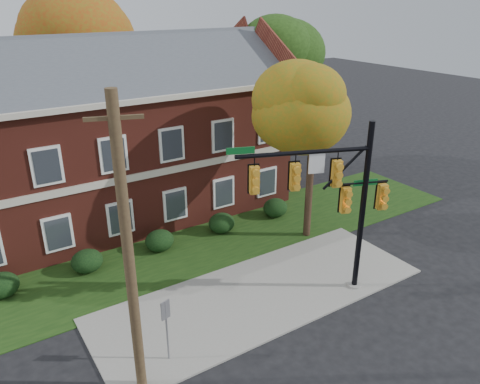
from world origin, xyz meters
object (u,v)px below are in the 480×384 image
tree_right_rear (275,52)px  utility_pole (128,256)px  sign_post (166,321)px  hedge_far_left (1,285)px  hedge_far_right (275,208)px  tree_near_right (320,108)px  hedge_left (87,261)px  apartment_building (114,127)px  hedge_center (160,241)px  hedge_right (222,223)px  traffic_signal (333,193)px  tree_far_rear (87,40)px

tree_right_rear → utility_pole: tree_right_rear is taller
sign_post → hedge_far_left: bearing=105.1°
hedge_far_right → tree_near_right: bearing=-85.5°
hedge_left → sign_post: (0.67, -7.09, 1.11)m
hedge_far_right → apartment_building: bearing=143.1°
hedge_far_left → hedge_left: 3.50m
hedge_left → hedge_center: same height
tree_near_right → utility_pole: size_ratio=0.91×
hedge_far_right → tree_near_right: size_ratio=0.16×
tree_near_right → hedge_left: bearing=165.2°
hedge_right → apartment_building: bearing=123.7°
tree_near_right → sign_post: bearing=-157.1°
hedge_center → sign_post: 7.71m
tree_right_rear → traffic_signal: tree_right_rear is taller
hedge_left → sign_post: sign_post is taller
hedge_center → hedge_far_right: bearing=0.0°
tree_right_rear → sign_post: 20.41m
hedge_center → tree_right_rear: (11.31, 6.11, 7.60)m
hedge_far_left → sign_post: 8.30m
hedge_far_left → hedge_far_right: size_ratio=1.00×
traffic_signal → utility_pole: size_ratio=0.77×
hedge_center → traffic_signal: size_ratio=0.19×
sign_post → tree_right_rear: bearing=27.6°
hedge_far_right → utility_pole: (-11.05, -7.70, 4.24)m
hedge_far_left → utility_pole: size_ratio=0.15×
sign_post → hedge_right: bearing=32.8°
hedge_center → hedge_far_right: 7.00m
traffic_signal → sign_post: traffic_signal is taller
apartment_building → hedge_center: (0.00, -5.25, -4.46)m
hedge_center → tree_near_right: (7.22, -2.83, 6.14)m
hedge_left → sign_post: bearing=-84.6°
hedge_far_left → hedge_center: (7.00, 0.00, 0.00)m
tree_right_rear → tree_far_rear: tree_far_rear is taller
hedge_center → sign_post: (-2.83, -7.09, 1.11)m
hedge_center → hedge_right: same height
hedge_left → tree_far_rear: (4.84, 13.09, 8.32)m
traffic_signal → sign_post: size_ratio=3.00×
apartment_building → hedge_center: 6.89m
hedge_left → tree_near_right: 12.68m
tree_near_right → tree_far_rear: tree_far_rear is taller
tree_right_rear → tree_far_rear: 12.20m
hedge_right → hedge_far_left: bearing=180.0°
hedge_right → sign_post: bearing=-131.8°
tree_far_rear → apartment_building: bearing=-99.7°
hedge_left → tree_right_rear: tree_right_rear is taller
hedge_far_left → hedge_center: same height
hedge_left → tree_right_rear: bearing=22.4°
sign_post → apartment_building: bearing=61.7°
hedge_left → tree_right_rear: 17.74m
hedge_right → utility_pole: size_ratio=0.15×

